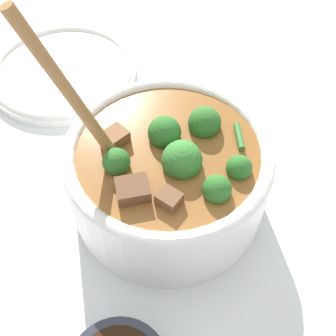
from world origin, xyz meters
TOP-DOWN VIEW (x-y plane):
  - ground_plane at (0.00, 0.00)m, footprint 4.00×4.00m
  - stew_bowl at (0.00, 0.00)m, footprint 0.24×0.23m
  - empty_plate at (0.11, -0.27)m, footprint 0.23×0.23m

SIDE VIEW (x-z plane):
  - ground_plane at x=0.00m, z-range 0.00..0.00m
  - empty_plate at x=0.11m, z-range 0.00..0.02m
  - stew_bowl at x=0.00m, z-range -0.08..0.20m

